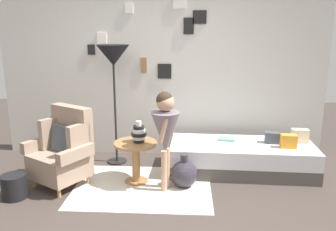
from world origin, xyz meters
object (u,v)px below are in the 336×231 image
Objects in this scene: daybed at (241,158)px; side_table at (136,154)px; person_child at (165,128)px; book_on_daybed at (227,139)px; magazine_basket at (14,187)px; armchair at (63,150)px; demijohn_near at (184,174)px; vase_striped at (139,133)px; floor_lamp at (113,60)px.

side_table is (-1.37, -0.42, 0.18)m from daybed.
person_child reaches higher than book_on_daybed.
daybed reaches higher than magazine_basket.
magazine_basket is at bearing -137.90° from armchair.
book_on_daybed is 0.91m from demijohn_near.
person_child reaches higher than magazine_basket.
side_table is at bearing 153.49° from person_child.
person_child reaches higher than armchair.
magazine_basket is at bearing -159.50° from vase_striped.
magazine_basket is at bearing -168.08° from demijohn_near.
armchair is 0.95m from vase_striped.
armchair is 0.89m from side_table.
person_child is at bearing -148.35° from daybed.
armchair is 0.58× the size of floor_lamp.
armchair is at bearing -162.48° from book_on_daybed.
book_on_daybed is at bearing -4.19° from floor_lamp.
book_on_daybed is at bearing 25.56° from vase_striped.
demijohn_near is at bearing 11.92° from magazine_basket.
person_child is 0.65m from demijohn_near.
floor_lamp reaches higher than demijohn_near.
armchair is 2.33× the size of demijohn_near.
demijohn_near reaches higher than daybed.
armchair reaches higher than demijohn_near.
person_child reaches higher than side_table.
book_on_daybed is (0.80, 0.75, -0.36)m from person_child.
magazine_basket is (-2.52, -1.06, -0.28)m from book_on_daybed.
daybed is (2.25, 0.51, -0.24)m from armchair.
floor_lamp is at bearing 122.86° from vase_striped.
person_child is at bearing -155.69° from demijohn_near.
floor_lamp is at bearing 171.73° from daybed.
floor_lamp reaches higher than magazine_basket.
vase_striped is (-1.33, -0.41, 0.44)m from daybed.
side_table is 1.44m from magazine_basket.
demijohn_near is at bearing -10.65° from vase_striped.
side_table is 0.64m from demijohn_near.
magazine_basket is (-0.95, -1.17, -1.34)m from floor_lamp.
person_child is 5.47× the size of book_on_daybed.
book_on_daybed is 0.79× the size of magazine_basket.
side_table is at bearing -60.26° from floor_lamp.
side_table is at bearing -163.04° from daybed.
book_on_daybed is at bearing 43.19° from person_child.
book_on_daybed is (-0.19, 0.14, 0.22)m from daybed.
floor_lamp reaches higher than daybed.
person_child is (0.38, -0.19, 0.40)m from side_table.
demijohn_near is (0.99, -0.77, -1.31)m from floor_lamp.
vase_striped is (0.04, 0.01, 0.26)m from side_table.
floor_lamp is 7.65× the size of book_on_daybed.
floor_lamp is 1.90m from book_on_daybed.
person_child reaches higher than vase_striped.
side_table is 0.59m from person_child.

